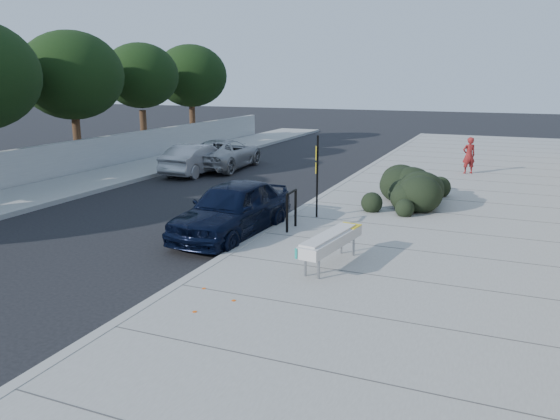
{
  "coord_description": "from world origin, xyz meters",
  "views": [
    {
      "loc": [
        5.77,
        -10.54,
        4.13
      ],
      "look_at": [
        0.83,
        1.27,
        1.0
      ],
      "focal_mm": 35.0,
      "sensor_mm": 36.0,
      "label": 1
    }
  ],
  "objects_px": {
    "bench": "(331,241)",
    "sign_post": "(317,171)",
    "sedan_navy": "(232,209)",
    "wagon_silver": "(197,159)",
    "pedestrian": "(469,155)",
    "bike_rack": "(291,206)",
    "suv_silver": "(224,154)"
  },
  "relations": [
    {
      "from": "bench",
      "to": "sign_post",
      "type": "relative_size",
      "value": 0.98
    },
    {
      "from": "sedan_navy",
      "to": "wagon_silver",
      "type": "bearing_deg",
      "value": 129.41
    },
    {
      "from": "sedan_navy",
      "to": "pedestrian",
      "type": "bearing_deg",
      "value": 69.45
    },
    {
      "from": "sedan_navy",
      "to": "bench",
      "type": "bearing_deg",
      "value": -23.91
    },
    {
      "from": "bike_rack",
      "to": "sign_post",
      "type": "distance_m",
      "value": 1.68
    },
    {
      "from": "sign_post",
      "to": "suv_silver",
      "type": "relative_size",
      "value": 0.49
    },
    {
      "from": "bench",
      "to": "sign_post",
      "type": "xyz_separation_m",
      "value": [
        -1.66,
        3.86,
        0.81
      ]
    },
    {
      "from": "sedan_navy",
      "to": "suv_silver",
      "type": "xyz_separation_m",
      "value": [
        -5.5,
        9.73,
        -0.06
      ]
    },
    {
      "from": "suv_silver",
      "to": "wagon_silver",
      "type": "bearing_deg",
      "value": 74.01
    },
    {
      "from": "bike_rack",
      "to": "suv_silver",
      "type": "xyz_separation_m",
      "value": [
        -6.9,
        9.01,
        -0.1
      ]
    },
    {
      "from": "bike_rack",
      "to": "wagon_silver",
      "type": "xyz_separation_m",
      "value": [
        -7.28,
        7.24,
        -0.13
      ]
    },
    {
      "from": "wagon_silver",
      "to": "suv_silver",
      "type": "height_order",
      "value": "suv_silver"
    },
    {
      "from": "suv_silver",
      "to": "pedestrian",
      "type": "height_order",
      "value": "pedestrian"
    },
    {
      "from": "sign_post",
      "to": "sedan_navy",
      "type": "relative_size",
      "value": 0.55
    },
    {
      "from": "bench",
      "to": "suv_silver",
      "type": "height_order",
      "value": "suv_silver"
    },
    {
      "from": "sign_post",
      "to": "sedan_navy",
      "type": "xyz_separation_m",
      "value": [
        -1.59,
        -2.22,
        -0.77
      ]
    },
    {
      "from": "sedan_navy",
      "to": "pedestrian",
      "type": "relative_size",
      "value": 2.83
    },
    {
      "from": "bench",
      "to": "bike_rack",
      "type": "bearing_deg",
      "value": 136.52
    },
    {
      "from": "sign_post",
      "to": "sedan_navy",
      "type": "bearing_deg",
      "value": -145.54
    },
    {
      "from": "bike_rack",
      "to": "suv_silver",
      "type": "relative_size",
      "value": 0.21
    },
    {
      "from": "bike_rack",
      "to": "suv_silver",
      "type": "bearing_deg",
      "value": 126.16
    },
    {
      "from": "bench",
      "to": "sedan_navy",
      "type": "bearing_deg",
      "value": 161.58
    },
    {
      "from": "sedan_navy",
      "to": "suv_silver",
      "type": "height_order",
      "value": "sedan_navy"
    },
    {
      "from": "bench",
      "to": "pedestrian",
      "type": "xyz_separation_m",
      "value": [
        1.85,
        13.37,
        0.22
      ]
    },
    {
      "from": "bench",
      "to": "sedan_navy",
      "type": "height_order",
      "value": "sedan_navy"
    },
    {
      "from": "bench",
      "to": "bike_rack",
      "type": "distance_m",
      "value": 3.0
    },
    {
      "from": "wagon_silver",
      "to": "suv_silver",
      "type": "xyz_separation_m",
      "value": [
        0.38,
        1.77,
        0.03
      ]
    },
    {
      "from": "sign_post",
      "to": "wagon_silver",
      "type": "xyz_separation_m",
      "value": [
        -7.46,
        5.74,
        -0.85
      ]
    },
    {
      "from": "pedestrian",
      "to": "bike_rack",
      "type": "bearing_deg",
      "value": 41.18
    },
    {
      "from": "bench",
      "to": "sign_post",
      "type": "distance_m",
      "value": 4.28
    },
    {
      "from": "bike_rack",
      "to": "pedestrian",
      "type": "xyz_separation_m",
      "value": [
        3.7,
        11.0,
        0.14
      ]
    },
    {
      "from": "sedan_navy",
      "to": "pedestrian",
      "type": "distance_m",
      "value": 12.78
    }
  ]
}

